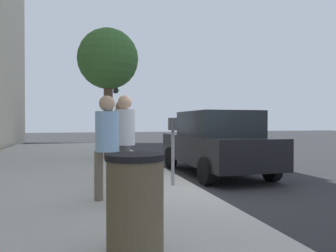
{
  "coord_description": "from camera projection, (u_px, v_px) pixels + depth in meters",
  "views": [
    {
      "loc": [
        -6.59,
        2.3,
        1.47
      ],
      "look_at": [
        -0.1,
        0.53,
        1.39
      ],
      "focal_mm": 33.95,
      "sensor_mm": 36.0,
      "label": 1
    }
  ],
  "objects": [
    {
      "name": "pedestrian_bystander",
      "position": [
        107.0,
        139.0,
        5.23
      ],
      "size": [
        0.43,
        0.41,
        1.76
      ],
      "rotation": [
        0.0,
        0.0,
        -0.84
      ],
      "color": "#726656",
      "rests_on": "sidewalk_slab"
    },
    {
      "name": "parked_sedan_near",
      "position": [
        216.0,
        142.0,
        8.94
      ],
      "size": [
        4.44,
        2.04,
        1.77
      ],
      "color": "black",
      "rests_on": "ground_plane"
    },
    {
      "name": "pedestrian_at_meter",
      "position": [
        125.0,
        134.0,
        6.15
      ],
      "size": [
        0.55,
        0.4,
        1.84
      ],
      "rotation": [
        0.0,
        0.0,
        -1.58
      ],
      "color": "#47474C",
      "rests_on": "sidewalk_slab"
    },
    {
      "name": "traffic_signal",
      "position": [
        114.0,
        100.0,
        15.85
      ],
      "size": [
        0.24,
        0.44,
        3.6
      ],
      "color": "black",
      "rests_on": "sidewalk_slab"
    },
    {
      "name": "parking_meter",
      "position": [
        173.0,
        137.0,
        6.64
      ],
      "size": [
        0.36,
        0.12,
        1.41
      ],
      "color": "gray",
      "rests_on": "sidewalk_slab"
    },
    {
      "name": "street_tree",
      "position": [
        108.0,
        60.0,
        11.5
      ],
      "size": [
        2.19,
        2.19,
        4.71
      ],
      "color": "brown",
      "rests_on": "sidewalk_slab"
    },
    {
      "name": "ground_plane",
      "position": [
        190.0,
        189.0,
        6.98
      ],
      "size": [
        80.0,
        80.0,
        0.0
      ],
      "primitive_type": "plane",
      "color": "#2B2B2D",
      "rests_on": "ground"
    },
    {
      "name": "sidewalk_slab",
      "position": [
        45.0,
        194.0,
        6.19
      ],
      "size": [
        28.0,
        6.0,
        0.15
      ],
      "primitive_type": "cube",
      "color": "#B7B2A8",
      "rests_on": "ground_plane"
    },
    {
      "name": "trash_bin",
      "position": [
        135.0,
        205.0,
        3.11
      ],
      "size": [
        0.59,
        0.59,
        1.01
      ],
      "color": "brown",
      "rests_on": "sidewalk_slab"
    },
    {
      "name": "parking_officer",
      "position": [
        121.0,
        133.0,
        7.27
      ],
      "size": [
        0.46,
        0.39,
        1.8
      ],
      "rotation": [
        0.0,
        0.0,
        -2.23
      ],
      "color": "#726656",
      "rests_on": "sidewalk_slab"
    }
  ]
}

